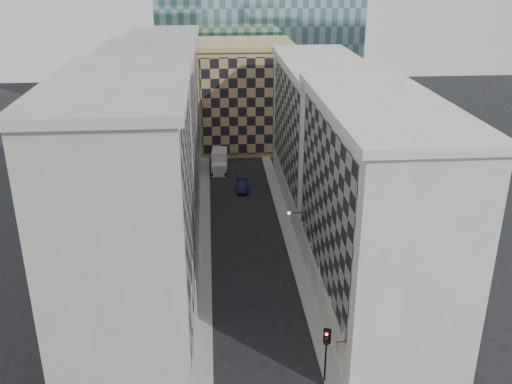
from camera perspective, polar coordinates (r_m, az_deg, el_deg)
sidewalk_west at (r=70.14m, az=-5.15°, el=-4.89°), size 1.50×100.00×0.15m
sidewalk_east at (r=70.74m, az=3.41°, el=-4.59°), size 1.50×100.00×0.15m
bldg_left_a at (r=48.37m, az=-12.36°, el=-2.97°), size 10.80×22.80×23.70m
bldg_left_b at (r=68.94m, az=-10.17°, el=4.48°), size 10.80×22.80×22.70m
bldg_left_c at (r=90.19m, az=-8.98°, el=8.46°), size 10.80×22.80×21.70m
bldg_right_a at (r=54.24m, az=11.73°, el=-1.80°), size 10.80×26.80×20.70m
bldg_right_b at (r=79.06m, az=6.45°, el=5.89°), size 10.80×28.80×19.70m
tan_block at (r=102.99m, az=-1.20°, el=9.66°), size 16.80×14.80×18.80m
flagpoles_left at (r=45.36m, az=-6.38°, el=-9.88°), size 0.10×6.33×2.33m
bracket_lamp at (r=62.62m, az=3.49°, el=-2.10°), size 1.98×0.36×0.36m
traffic_light at (r=47.15m, az=7.05°, el=-14.90°), size 0.60×0.60×4.93m
box_truck at (r=92.71m, az=-3.68°, el=3.01°), size 2.80×6.08×3.26m
dark_car at (r=84.64m, az=-1.41°, el=0.63°), size 1.62×4.59×1.51m
shop_sign at (r=46.92m, az=8.19°, el=-14.94°), size 0.73×0.64×0.72m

